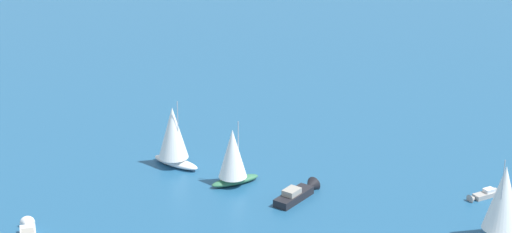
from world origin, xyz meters
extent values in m
cylinder|color=#B2B2B7|center=(42.09, 7.06, 7.40)|extent=(0.14, 0.14, 11.91)
cone|color=white|center=(43.13, 7.83, 6.81)|extent=(7.98, 7.98, 10.12)
ellipsoid|color=#33704C|center=(13.76, 41.32, 0.61)|extent=(8.87, 3.23, 1.22)
cylinder|color=#B2B2B7|center=(14.41, 41.38, 6.21)|extent=(0.14, 0.14, 9.99)
cone|color=white|center=(13.33, 41.28, 5.71)|extent=(5.20, 5.20, 8.49)
cube|color=#9E9993|center=(49.92, 20.52, 0.40)|extent=(5.11, 2.12, 0.79)
cone|color=#9E9993|center=(46.90, 20.19, 0.40)|extent=(1.44, 1.72, 1.59)
cube|color=silver|center=(50.29, 20.57, 1.09)|extent=(1.87, 1.45, 0.60)
cone|color=white|center=(-21.54, 38.73, 0.58)|extent=(2.59, 2.21, 2.33)
ellipsoid|color=white|center=(6.95, 52.31, 0.67)|extent=(7.25, 9.52, 1.33)
cylinder|color=#B2B2B7|center=(7.32, 51.70, 6.81)|extent=(0.14, 0.14, 10.96)
cone|color=white|center=(6.70, 52.71, 6.27)|extent=(7.21, 7.21, 9.31)
cube|color=black|center=(20.17, 31.72, 0.65)|extent=(8.29, 6.37, 1.30)
cone|color=black|center=(24.43, 34.25, 0.65)|extent=(3.11, 3.29, 2.59)
cube|color=gray|center=(19.65, 31.41, 1.78)|extent=(3.50, 3.23, 0.97)
camera|label=1|loc=(-40.92, -96.11, 69.27)|focal=67.73mm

